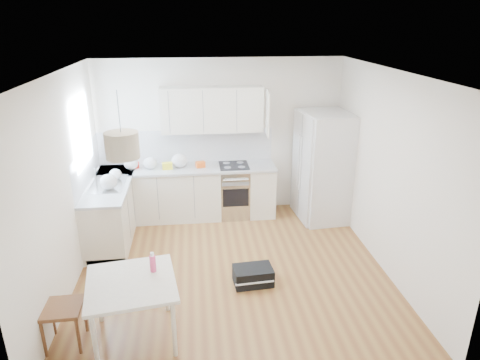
{
  "coord_description": "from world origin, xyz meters",
  "views": [
    {
      "loc": [
        -0.48,
        -5.13,
        3.31
      ],
      "look_at": [
        0.15,
        0.4,
        1.19
      ],
      "focal_mm": 32.0,
      "sensor_mm": 36.0,
      "label": 1
    }
  ],
  "objects_px": {
    "dining_table": "(131,288)",
    "dining_chair": "(61,306)",
    "refrigerator": "(324,167)",
    "gym_bag": "(253,276)"
  },
  "relations": [
    {
      "from": "dining_table",
      "to": "gym_bag",
      "type": "bearing_deg",
      "value": 22.76
    },
    {
      "from": "dining_table",
      "to": "gym_bag",
      "type": "height_order",
      "value": "dining_table"
    },
    {
      "from": "refrigerator",
      "to": "gym_bag",
      "type": "height_order",
      "value": "refrigerator"
    },
    {
      "from": "refrigerator",
      "to": "dining_chair",
      "type": "bearing_deg",
      "value": -147.57
    },
    {
      "from": "refrigerator",
      "to": "gym_bag",
      "type": "relative_size",
      "value": 3.68
    },
    {
      "from": "refrigerator",
      "to": "dining_chair",
      "type": "xyz_separation_m",
      "value": [
        -3.64,
        -2.78,
        -0.45
      ]
    },
    {
      "from": "refrigerator",
      "to": "gym_bag",
      "type": "distance_m",
      "value": 2.54
    },
    {
      "from": "refrigerator",
      "to": "dining_table",
      "type": "xyz_separation_m",
      "value": [
        -2.9,
        -2.77,
        -0.29
      ]
    },
    {
      "from": "refrigerator",
      "to": "dining_chair",
      "type": "relative_size",
      "value": 1.93
    },
    {
      "from": "dining_table",
      "to": "dining_chair",
      "type": "bearing_deg",
      "value": 172.05
    }
  ]
}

